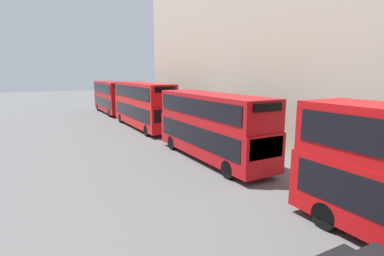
{
  "coord_description": "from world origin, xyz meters",
  "views": [
    {
      "loc": [
        -8.55,
        2.59,
        5.58
      ],
      "look_at": [
        0.48,
        18.95,
        2.08
      ],
      "focal_mm": 28.0,
      "sensor_mm": 36.0,
      "label": 1
    }
  ],
  "objects_px": {
    "bus_second_in_queue": "(211,124)",
    "bus_trailing": "(111,96)",
    "pedestrian": "(193,127)",
    "bus_third_in_queue": "(143,103)"
  },
  "relations": [
    {
      "from": "bus_third_in_queue",
      "to": "bus_second_in_queue",
      "type": "bearing_deg",
      "value": -90.0
    },
    {
      "from": "bus_third_in_queue",
      "to": "bus_trailing",
      "type": "height_order",
      "value": "bus_third_in_queue"
    },
    {
      "from": "bus_third_in_queue",
      "to": "pedestrian",
      "type": "bearing_deg",
      "value": -67.82
    },
    {
      "from": "bus_second_in_queue",
      "to": "bus_trailing",
      "type": "xyz_separation_m",
      "value": [
        -0.0,
        25.4,
        0.02
      ]
    },
    {
      "from": "bus_second_in_queue",
      "to": "bus_third_in_queue",
      "type": "relative_size",
      "value": 0.89
    },
    {
      "from": "bus_trailing",
      "to": "pedestrian",
      "type": "relative_size",
      "value": 5.66
    },
    {
      "from": "bus_third_in_queue",
      "to": "pedestrian",
      "type": "xyz_separation_m",
      "value": [
        2.46,
        -6.02,
        -1.66
      ]
    },
    {
      "from": "bus_second_in_queue",
      "to": "bus_trailing",
      "type": "height_order",
      "value": "bus_trailing"
    },
    {
      "from": "bus_second_in_queue",
      "to": "bus_trailing",
      "type": "bearing_deg",
      "value": 90.0
    },
    {
      "from": "bus_third_in_queue",
      "to": "bus_trailing",
      "type": "xyz_separation_m",
      "value": [
        -0.0,
        12.56,
        -0.13
      ]
    }
  ]
}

